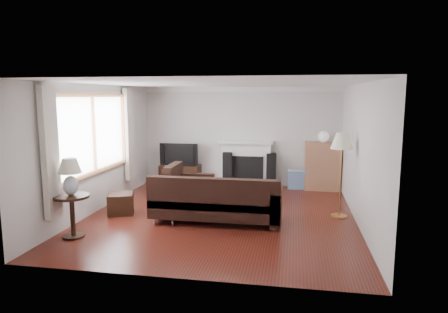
% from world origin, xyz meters
% --- Properties ---
extents(room, '(5.10, 5.60, 2.54)m').
position_xyz_m(room, '(0.00, 0.00, 1.25)').
color(room, '#4A1810').
rests_on(room, ground).
extents(window, '(0.12, 2.74, 1.54)m').
position_xyz_m(window, '(-2.45, -0.20, 1.55)').
color(window, '#915A35').
rests_on(window, room).
extents(curtain_near, '(0.10, 0.35, 2.10)m').
position_xyz_m(curtain_near, '(-2.40, -1.72, 1.40)').
color(curtain_near, beige).
rests_on(curtain_near, room).
extents(curtain_far, '(0.10, 0.35, 2.10)m').
position_xyz_m(curtain_far, '(-2.40, 1.32, 1.40)').
color(curtain_far, beige).
rests_on(curtain_far, room).
extents(fireplace, '(1.40, 0.26, 1.15)m').
position_xyz_m(fireplace, '(0.15, 2.64, 0.57)').
color(fireplace, white).
rests_on(fireplace, room).
extents(tv_stand, '(1.03, 0.46, 0.51)m').
position_xyz_m(tv_stand, '(-1.54, 2.49, 0.26)').
color(tv_stand, black).
rests_on(tv_stand, ground).
extents(television, '(0.99, 0.13, 0.57)m').
position_xyz_m(television, '(-1.54, 2.49, 0.80)').
color(television, black).
rests_on(television, tv_stand).
extents(speaker_left, '(0.27, 0.31, 0.87)m').
position_xyz_m(speaker_left, '(-0.30, 2.55, 0.43)').
color(speaker_left, black).
rests_on(speaker_left, ground).
extents(speaker_right, '(0.27, 0.31, 0.86)m').
position_xyz_m(speaker_right, '(0.80, 2.55, 0.43)').
color(speaker_right, black).
rests_on(speaker_right, ground).
extents(bookshelf, '(0.85, 0.40, 1.17)m').
position_xyz_m(bookshelf, '(2.04, 2.52, 0.58)').
color(bookshelf, '#9F674A').
rests_on(bookshelf, ground).
extents(globe_lamp, '(0.26, 0.26, 0.26)m').
position_xyz_m(globe_lamp, '(2.04, 2.52, 1.30)').
color(globe_lamp, white).
rests_on(globe_lamp, bookshelf).
extents(sectional_sofa, '(2.53, 1.85, 0.82)m').
position_xyz_m(sectional_sofa, '(-0.02, -0.39, 0.41)').
color(sectional_sofa, black).
rests_on(sectional_sofa, ground).
extents(coffee_table, '(1.09, 0.77, 0.39)m').
position_xyz_m(coffee_table, '(0.20, 0.90, 0.19)').
color(coffee_table, '#936146').
rests_on(coffee_table, ground).
extents(footstool, '(0.60, 0.60, 0.40)m').
position_xyz_m(footstool, '(-1.95, -0.23, 0.20)').
color(footstool, black).
rests_on(footstool, ground).
extents(floor_lamp, '(0.49, 0.49, 1.60)m').
position_xyz_m(floor_lamp, '(2.22, 0.29, 0.80)').
color(floor_lamp, '#BA7F40').
rests_on(floor_lamp, ground).
extents(side_table, '(0.56, 0.56, 0.70)m').
position_xyz_m(side_table, '(-2.15, -1.61, 0.35)').
color(side_table, black).
rests_on(side_table, ground).
extents(table_lamp, '(0.37, 0.37, 0.59)m').
position_xyz_m(table_lamp, '(-2.15, -1.61, 1.00)').
color(table_lamp, silver).
rests_on(table_lamp, side_table).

